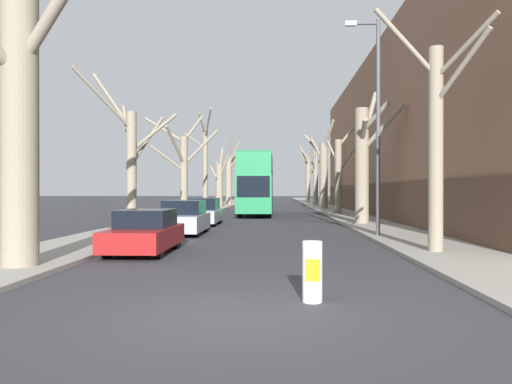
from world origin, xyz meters
TOP-DOWN VIEW (x-y plane):
  - ground_plane at (0.00, 0.00)m, footprint 300.00×300.00m
  - sidewalk_left at (-5.89, 50.00)m, footprint 3.11×120.00m
  - sidewalk_right at (5.89, 50.00)m, footprint 3.11×120.00m
  - building_facade_right at (12.44, 30.37)m, footprint 10.08×48.93m
  - street_tree_left_0 at (-5.34, 4.00)m, footprint 3.77×3.27m
  - street_tree_left_1 at (-5.59, 13.90)m, footprint 3.53×4.74m
  - street_tree_left_2 at (-5.43, 25.14)m, footprint 5.02×3.89m
  - street_tree_left_3 at (-5.43, 35.17)m, footprint 2.72×5.55m
  - street_tree_left_4 at (-5.41, 45.91)m, footprint 2.39×4.06m
  - street_tree_left_5 at (-5.32, 56.64)m, footprint 2.94×3.46m
  - street_tree_right_0 at (5.45, 7.27)m, footprint 3.00×1.99m
  - street_tree_right_1 at (5.48, 19.69)m, footprint 2.41×3.11m
  - street_tree_right_2 at (5.62, 31.39)m, footprint 3.02×2.40m
  - street_tree_right_3 at (5.41, 42.20)m, footprint 3.53×3.18m
  - street_tree_right_4 at (5.48, 54.04)m, footprint 2.43×3.76m
  - street_tree_right_5 at (5.38, 66.28)m, footprint 3.38×3.07m
  - double_decker_bus at (-0.77, 30.25)m, footprint 2.44×10.56m
  - parked_car_0 at (-3.28, 7.57)m, footprint 1.71×4.02m
  - parked_car_1 at (-3.28, 13.91)m, footprint 1.82×4.04m
  - parked_car_2 at (-3.28, 19.89)m, footprint 1.72×4.18m
  - lamp_post at (4.72, 12.52)m, footprint 1.40×0.20m
  - traffic_bollard at (1.37, 1.00)m, footprint 0.34×0.35m

SIDE VIEW (x-z plane):
  - ground_plane at x=0.00m, z-range 0.00..0.00m
  - sidewalk_left at x=-5.89m, z-range 0.00..0.12m
  - sidewalk_right at x=5.89m, z-range 0.00..0.12m
  - traffic_bollard at x=1.37m, z-range 0.00..1.04m
  - parked_car_0 at x=-3.28m, z-range -0.03..1.29m
  - parked_car_2 at x=-3.28m, z-range -0.05..1.43m
  - parked_car_1 at x=-3.28m, z-range -0.04..1.43m
  - double_decker_bus at x=-0.77m, z-range 0.29..4.85m
  - street_tree_left_4 at x=-5.41m, z-range -0.49..6.11m
  - street_tree_left_1 at x=-5.59m, z-range -0.27..6.83m
  - street_tree_right_2 at x=5.62m, z-range -0.43..7.06m
  - street_tree_left_2 at x=-5.43m, z-range -0.18..6.83m
  - street_tree_right_0 at x=5.45m, z-range -0.22..7.09m
  - street_tree_right_4 at x=5.48m, z-range -0.20..7.13m
  - street_tree_right_1 at x=5.48m, z-range -0.16..7.33m
  - street_tree_left_5 at x=-5.32m, z-range -0.63..8.26m
  - street_tree_right_3 at x=5.41m, z-range -0.54..8.19m
  - street_tree_right_5 at x=5.38m, z-range -0.58..8.32m
  - street_tree_left_0 at x=-5.34m, z-range -0.01..8.16m
  - street_tree_left_3 at x=-5.43m, z-range -0.15..8.55m
  - lamp_post at x=4.72m, z-range 0.47..9.19m
  - building_facade_right at x=12.44m, z-range -0.01..11.81m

